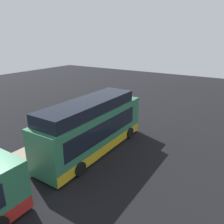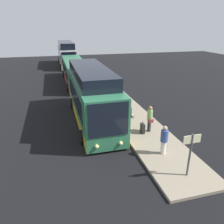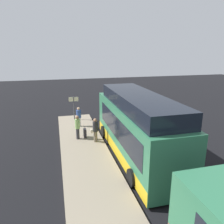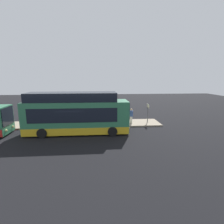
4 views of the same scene
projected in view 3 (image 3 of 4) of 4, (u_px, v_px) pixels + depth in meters
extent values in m
plane|color=black|center=(139.00, 159.00, 13.66)|extent=(80.00, 80.00, 0.00)
cube|color=gray|center=(89.00, 164.00, 12.88)|extent=(20.00, 3.12, 0.16)
cube|color=#2D704C|center=(135.00, 130.00, 13.73)|extent=(10.04, 2.56, 3.07)
cube|color=gold|center=(135.00, 148.00, 14.05)|extent=(9.99, 2.58, 0.70)
cube|color=black|center=(137.00, 126.00, 13.39)|extent=(8.24, 2.59, 1.35)
cube|color=black|center=(114.00, 105.00, 18.29)|extent=(0.06, 2.26, 1.97)
sphere|color=#F9E58C|center=(106.00, 123.00, 18.57)|extent=(0.24, 0.24, 0.24)
sphere|color=#F9E58C|center=(122.00, 121.00, 18.91)|extent=(0.24, 0.24, 0.24)
cylinder|color=black|center=(104.00, 132.00, 16.94)|extent=(0.91, 0.30, 0.91)
cylinder|color=black|center=(135.00, 129.00, 17.55)|extent=(0.91, 0.30, 0.91)
cylinder|color=black|center=(132.00, 178.00, 10.86)|extent=(0.91, 0.30, 0.91)
cylinder|color=black|center=(178.00, 171.00, 11.48)|extent=(0.91, 0.30, 0.91)
cube|color=black|center=(139.00, 101.00, 12.81)|extent=(8.54, 2.36, 0.85)
cube|color=black|center=(202.00, 191.00, 7.56)|extent=(0.06, 2.15, 1.70)
sphere|color=#F9E58C|center=(181.00, 224.00, 7.76)|extent=(0.24, 0.24, 0.24)
sphere|color=#F9E58C|center=(213.00, 217.00, 8.09)|extent=(0.24, 0.24, 0.24)
cylinder|color=#6B604C|center=(96.00, 136.00, 15.74)|extent=(0.26, 0.26, 0.80)
cylinder|color=#262628|center=(95.00, 127.00, 15.53)|extent=(0.37, 0.37, 0.70)
sphere|color=#9E7051|center=(95.00, 120.00, 15.40)|extent=(0.26, 0.26, 0.26)
cube|color=beige|center=(91.00, 131.00, 15.55)|extent=(0.28, 0.14, 0.24)
cylinder|color=silver|center=(79.00, 122.00, 18.94)|extent=(0.34, 0.34, 0.78)
cylinder|color=#334C8C|center=(79.00, 114.00, 18.73)|extent=(0.48, 0.48, 0.68)
sphere|color=tan|center=(78.00, 109.00, 18.61)|extent=(0.25, 0.25, 0.25)
cylinder|color=#2D2D33|center=(78.00, 134.00, 16.23)|extent=(0.26, 0.26, 0.83)
cylinder|color=#8CB766|center=(77.00, 124.00, 16.02)|extent=(0.37, 0.37, 0.72)
sphere|color=#9E7051|center=(77.00, 117.00, 15.88)|extent=(0.27, 0.27, 0.27)
cube|color=maroon|center=(77.00, 127.00, 16.36)|extent=(0.15, 0.28, 0.24)
cube|color=black|center=(85.00, 133.00, 16.52)|extent=(0.43, 0.20, 0.68)
cylinder|color=black|center=(85.00, 127.00, 16.39)|extent=(0.02, 0.02, 0.24)
cylinder|color=#4C4C51|center=(74.00, 108.00, 20.61)|extent=(0.10, 0.10, 2.22)
cube|color=beige|center=(74.00, 99.00, 20.37)|extent=(0.04, 0.89, 0.41)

